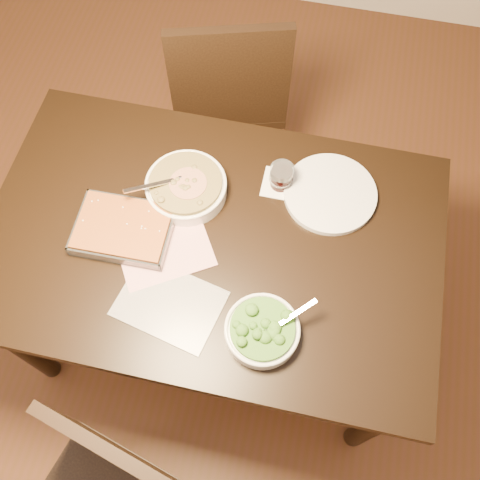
# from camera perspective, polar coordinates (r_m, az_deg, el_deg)

# --- Properties ---
(ground) EXTENTS (4.00, 4.00, 0.00)m
(ground) POSITION_cam_1_polar(r_m,az_deg,el_deg) (2.32, -2.18, -8.05)
(ground) COLOR #4C2C15
(ground) RESTS_ON ground
(table) EXTENTS (1.40, 0.90, 0.75)m
(table) POSITION_cam_1_polar(r_m,az_deg,el_deg) (1.71, -2.92, -1.18)
(table) COLOR black
(table) RESTS_ON ground
(magazine_a) EXTENTS (0.33, 0.31, 0.01)m
(magazine_a) POSITION_cam_1_polar(r_m,az_deg,el_deg) (1.62, -8.01, -1.09)
(magazine_a) COLOR #A22E41
(magazine_a) RESTS_ON table
(magazine_b) EXTENTS (0.33, 0.26, 0.01)m
(magazine_b) POSITION_cam_1_polar(r_m,az_deg,el_deg) (1.55, -7.53, -6.72)
(magazine_b) COLOR #24232A
(magazine_b) RESTS_ON table
(coaster) EXTENTS (0.11, 0.11, 0.00)m
(coaster) POSITION_cam_1_polar(r_m,az_deg,el_deg) (1.72, 4.33, 6.00)
(coaster) COLOR white
(coaster) RESTS_ON table
(stew_bowl) EXTENTS (0.26, 0.26, 0.10)m
(stew_bowl) POSITION_cam_1_polar(r_m,az_deg,el_deg) (1.68, -5.76, 5.67)
(stew_bowl) COLOR white
(stew_bowl) RESTS_ON table
(broccoli_bowl) EXTENTS (0.21, 0.21, 0.08)m
(broccoli_bowl) POSITION_cam_1_polar(r_m,az_deg,el_deg) (1.49, 2.38, -9.60)
(broccoli_bowl) COLOR white
(broccoli_bowl) RESTS_ON table
(baking_dish) EXTENTS (0.29, 0.22, 0.05)m
(baking_dish) POSITION_cam_1_polar(r_m,az_deg,el_deg) (1.65, -12.31, 1.11)
(baking_dish) COLOR silver
(baking_dish) RESTS_ON table
(wine_tumbler) EXTENTS (0.07, 0.07, 0.08)m
(wine_tumbler) POSITION_cam_1_polar(r_m,az_deg,el_deg) (1.69, 4.44, 6.82)
(wine_tumbler) COLOR black
(wine_tumbler) RESTS_ON coaster
(dinner_plate) EXTENTS (0.29, 0.29, 0.02)m
(dinner_plate) POSITION_cam_1_polar(r_m,az_deg,el_deg) (1.71, 9.58, 4.92)
(dinner_plate) COLOR silver
(dinner_plate) RESTS_ON table
(chair_far) EXTENTS (0.55, 0.55, 0.95)m
(chair_far) POSITION_cam_1_polar(r_m,az_deg,el_deg) (2.26, -1.19, 15.69)
(chair_far) COLOR black
(chair_far) RESTS_ON ground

